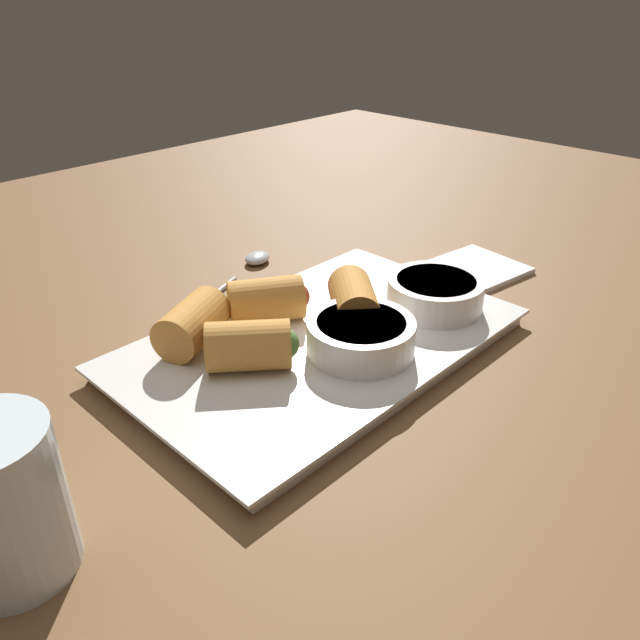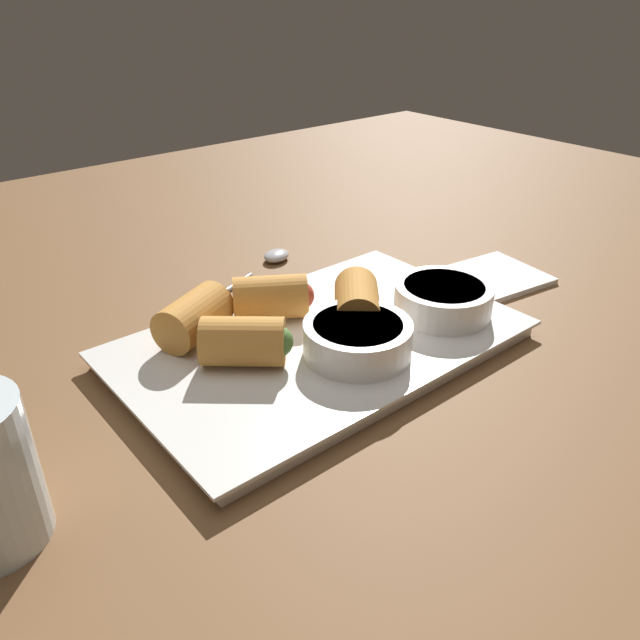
# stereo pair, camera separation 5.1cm
# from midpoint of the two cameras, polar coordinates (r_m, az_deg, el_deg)

# --- Properties ---
(table_surface) EXTENTS (1.80, 1.40, 0.02)m
(table_surface) POSITION_cam_midpoint_polar(r_m,az_deg,el_deg) (0.55, -6.25, -4.21)
(table_surface) COLOR brown
(table_surface) RESTS_ON ground
(serving_plate) EXTENTS (0.34, 0.22, 0.01)m
(serving_plate) POSITION_cam_midpoint_polar(r_m,az_deg,el_deg) (0.55, -2.69, -2.23)
(serving_plate) COLOR silver
(serving_plate) RESTS_ON table_surface
(roll_front_left) EXTENTS (0.08, 0.06, 0.04)m
(roll_front_left) POSITION_cam_midpoint_polar(r_m,az_deg,el_deg) (0.54, -14.08, -0.23)
(roll_front_left) COLOR #C68438
(roll_front_left) RESTS_ON serving_plate
(roll_front_right) EXTENTS (0.07, 0.08, 0.04)m
(roll_front_right) POSITION_cam_midpoint_polar(r_m,az_deg,el_deg) (0.56, 0.43, 1.93)
(roll_front_right) COLOR #C68438
(roll_front_right) RESTS_ON serving_plate
(roll_back_left) EXTENTS (0.08, 0.07, 0.04)m
(roll_back_left) POSITION_cam_midpoint_polar(r_m,az_deg,el_deg) (0.56, -7.18, 1.80)
(roll_back_left) COLOR #C68438
(roll_back_left) RESTS_ON serving_plate
(roll_back_right) EXTENTS (0.08, 0.07, 0.04)m
(roll_back_right) POSITION_cam_midpoint_polar(r_m,az_deg,el_deg) (0.50, -9.05, -2.38)
(roll_back_right) COLOR #C68438
(roll_back_right) RESTS_ON serving_plate
(dipping_bowl_near) EXTENTS (0.09, 0.09, 0.03)m
(dipping_bowl_near) POSITION_cam_midpoint_polar(r_m,az_deg,el_deg) (0.51, 0.90, -1.48)
(dipping_bowl_near) COLOR white
(dipping_bowl_near) RESTS_ON serving_plate
(dipping_bowl_far) EXTENTS (0.09, 0.09, 0.03)m
(dipping_bowl_far) POSITION_cam_midpoint_polar(r_m,az_deg,el_deg) (0.59, 8.05, 2.47)
(dipping_bowl_far) COLOR white
(dipping_bowl_far) RESTS_ON serving_plate
(spoon) EXTENTS (0.18, 0.08, 0.01)m
(spoon) POSITION_cam_midpoint_polar(r_m,az_deg,el_deg) (0.71, -8.76, 4.81)
(spoon) COLOR #B2B2B7
(spoon) RESTS_ON table_surface
(napkin) EXTENTS (0.12, 0.10, 0.01)m
(napkin) POSITION_cam_midpoint_polar(r_m,az_deg,el_deg) (0.71, 11.77, 4.49)
(napkin) COLOR white
(napkin) RESTS_ON table_surface
(drinking_glass) EXTENTS (0.07, 0.07, 0.09)m
(drinking_glass) POSITION_cam_midpoint_polar(r_m,az_deg,el_deg) (0.39, -30.74, -14.36)
(drinking_glass) COLOR silver
(drinking_glass) RESTS_ON table_surface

